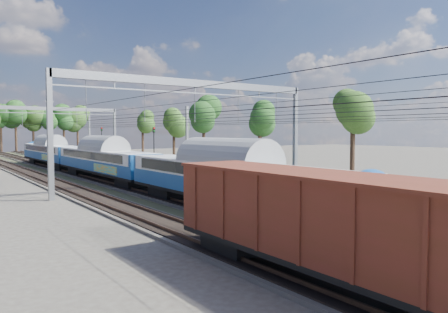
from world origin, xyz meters
TOP-DOWN VIEW (x-y plane):
  - track_bed at (-0.00, 45.00)m, footprint 21.00×130.00m
  - platform at (12.00, 20.00)m, footprint 3.00×70.00m
  - catenary at (0.33, 52.69)m, footprint 25.65×130.00m
  - tree_belt at (8.06, 90.68)m, footprint 39.74×100.93m
  - emu_train at (-4.50, 39.00)m, footprint 2.88×60.96m
  - freight_boxcar at (-9.00, 7.54)m, footprint 2.68×12.93m
  - worker at (-0.91, 88.35)m, footprint 0.63×0.76m
  - signal_near at (4.57, 47.11)m, footprint 0.38×0.35m
  - signal_far at (10.04, 81.04)m, footprint 0.39×0.35m

SIDE VIEW (x-z plane):
  - track_bed at x=0.00m, z-range -0.07..0.27m
  - platform at x=12.00m, z-range 0.00..0.30m
  - worker at x=-0.91m, z-range 0.00..1.79m
  - freight_boxcar at x=-9.00m, z-range 0.37..3.70m
  - emu_train at x=-4.50m, z-range 0.37..4.59m
  - signal_near at x=4.57m, z-range 0.70..5.98m
  - signal_far at x=10.04m, z-range 0.74..6.32m
  - catenary at x=0.33m, z-range 1.90..10.90m
  - tree_belt at x=8.06m, z-range 2.50..14.11m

